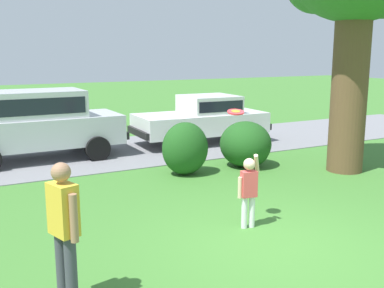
{
  "coord_description": "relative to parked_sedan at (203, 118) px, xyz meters",
  "views": [
    {
      "loc": [
        -4.28,
        -5.25,
        2.93
      ],
      "look_at": [
        0.01,
        2.83,
        1.1
      ],
      "focal_mm": 42.92,
      "sensor_mm": 36.0,
      "label": 1
    }
  ],
  "objects": [
    {
      "name": "shrub_near_tree",
      "position": [
        -2.31,
        -3.21,
        -0.2
      ],
      "size": [
        1.15,
        0.98,
        1.29
      ],
      "color": "#1E511C",
      "rests_on": "ground"
    },
    {
      "name": "driveway_strip",
      "position": [
        -2.99,
        -0.02,
        -0.84
      ],
      "size": [
        28.0,
        4.4,
        0.02
      ],
      "primitive_type": "cube",
      "color": "slate",
      "rests_on": "ground"
    },
    {
      "name": "child_thrower",
      "position": [
        -2.96,
        -6.82,
        -0.13
      ],
      "size": [
        0.47,
        0.23,
        1.29
      ],
      "color": "white",
      "rests_on": "ground"
    },
    {
      "name": "shrub_centre_left",
      "position": [
        -0.52,
        -3.26,
        -0.3
      ],
      "size": [
        1.34,
        1.35,
        1.19
      ],
      "color": "#1E511C",
      "rests_on": "ground"
    },
    {
      "name": "parked_suv",
      "position": [
        -5.18,
        0.1,
        0.23
      ],
      "size": [
        4.71,
        2.12,
        1.92
      ],
      "color": "silver",
      "rests_on": "ground"
    },
    {
      "name": "frisbee",
      "position": [
        -3.1,
        -6.59,
        1.12
      ],
      "size": [
        0.28,
        0.28,
        0.09
      ],
      "color": "red"
    },
    {
      "name": "adult_onlooker",
      "position": [
        -6.25,
        -7.88,
        0.13
      ],
      "size": [
        0.32,
        0.51,
        1.74
      ],
      "color": "#3F3F4C",
      "rests_on": "ground"
    },
    {
      "name": "ground_plane",
      "position": [
        -2.99,
        -7.65,
        -0.85
      ],
      "size": [
        80.0,
        80.0,
        0.0
      ],
      "primitive_type": "plane",
      "color": "#3D752D"
    },
    {
      "name": "parked_sedan",
      "position": [
        0.0,
        0.0,
        0.0
      ],
      "size": [
        4.46,
        2.21,
        1.56
      ],
      "color": "white",
      "rests_on": "ground"
    }
  ]
}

